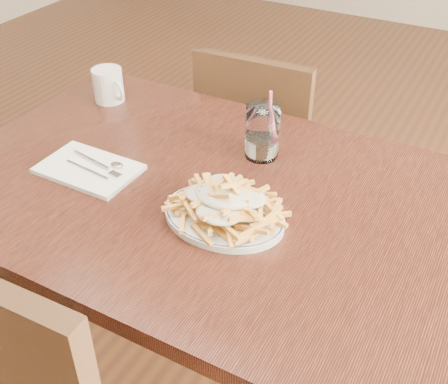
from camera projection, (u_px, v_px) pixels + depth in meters
The scene contains 8 objects.
table at pixel (205, 215), 1.29m from camera, with size 1.20×0.80×0.75m.
chair_far at pixel (260, 149), 1.91m from camera, with size 0.40×0.40×0.83m.
fries_plate at pixel (224, 216), 1.15m from camera, with size 0.28×0.25×0.02m.
loaded_fries at pixel (224, 199), 1.12m from camera, with size 0.27×0.24×0.07m.
napkin at pixel (89, 169), 1.29m from camera, with size 0.22×0.15×0.01m, color white.
cutlery at pixel (90, 165), 1.29m from camera, with size 0.17×0.07×0.01m.
water_glass at pixel (262, 135), 1.32m from camera, with size 0.08×0.08×0.18m.
coffee_mug at pixel (109, 85), 1.56m from camera, with size 0.12×0.08×0.09m.
Camera 1 is at (0.53, -0.87, 1.47)m, focal length 45.00 mm.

